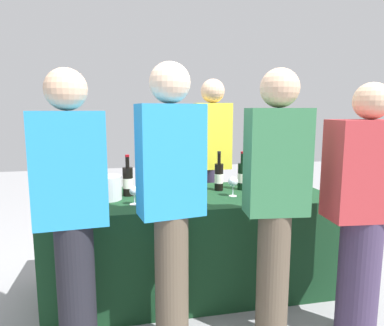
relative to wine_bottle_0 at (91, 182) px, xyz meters
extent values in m
plane|color=gray|center=(0.75, -0.13, -0.87)|extent=(12.00, 12.00, 0.00)
cube|color=#14381E|center=(0.75, -0.13, -0.49)|extent=(2.11, 0.82, 0.76)
cylinder|color=black|center=(0.00, 0.00, 0.00)|extent=(0.08, 0.08, 0.21)
cylinder|color=black|center=(0.00, 0.00, 0.14)|extent=(0.03, 0.03, 0.07)
cylinder|color=black|center=(0.00, 0.00, 0.18)|extent=(0.03, 0.03, 0.02)
cylinder|color=silver|center=(0.00, 0.00, -0.01)|extent=(0.08, 0.08, 0.07)
cylinder|color=black|center=(0.27, -0.05, 0.00)|extent=(0.08, 0.08, 0.22)
cylinder|color=black|center=(0.27, -0.05, 0.15)|extent=(0.03, 0.03, 0.08)
cylinder|color=maroon|center=(0.27, -0.05, 0.20)|extent=(0.03, 0.03, 0.02)
cylinder|color=silver|center=(0.27, -0.05, -0.01)|extent=(0.08, 0.08, 0.08)
cylinder|color=black|center=(0.42, 0.04, 0.01)|extent=(0.07, 0.07, 0.24)
cylinder|color=black|center=(0.42, 0.04, 0.17)|extent=(0.03, 0.03, 0.09)
cylinder|color=maroon|center=(0.42, 0.04, 0.22)|extent=(0.03, 0.03, 0.02)
cylinder|color=silver|center=(0.42, 0.04, 0.00)|extent=(0.07, 0.07, 0.08)
cylinder|color=black|center=(0.83, 0.06, 0.00)|extent=(0.07, 0.07, 0.22)
cylinder|color=black|center=(0.83, 0.06, 0.16)|extent=(0.03, 0.03, 0.08)
cylinder|color=black|center=(0.83, 0.06, 0.20)|extent=(0.03, 0.03, 0.02)
cylinder|color=silver|center=(0.83, 0.06, -0.01)|extent=(0.07, 0.07, 0.08)
cylinder|color=black|center=(1.00, -0.02, 0.00)|extent=(0.07, 0.07, 0.22)
cylinder|color=black|center=(1.00, -0.02, 0.15)|extent=(0.03, 0.03, 0.08)
cylinder|color=black|center=(1.00, -0.02, 0.20)|extent=(0.03, 0.03, 0.02)
cylinder|color=silver|center=(1.00, -0.02, -0.01)|extent=(0.07, 0.07, 0.08)
cylinder|color=black|center=(1.19, -0.03, 0.00)|extent=(0.07, 0.07, 0.22)
cylinder|color=black|center=(1.19, -0.03, 0.15)|extent=(0.03, 0.03, 0.08)
cylinder|color=maroon|center=(1.19, -0.03, 0.20)|extent=(0.03, 0.03, 0.02)
cylinder|color=silver|center=(1.19, -0.03, -0.01)|extent=(0.07, 0.07, 0.08)
cylinder|color=black|center=(1.33, 0.04, 0.00)|extent=(0.08, 0.08, 0.23)
cylinder|color=black|center=(1.33, 0.04, 0.16)|extent=(0.03, 0.03, 0.08)
cylinder|color=gold|center=(1.33, 0.04, 0.21)|extent=(0.03, 0.03, 0.02)
cylinder|color=silver|center=(1.33, 0.04, -0.01)|extent=(0.08, 0.08, 0.08)
cylinder|color=black|center=(1.52, -0.04, -0.01)|extent=(0.07, 0.07, 0.20)
cylinder|color=black|center=(1.52, -0.04, 0.13)|extent=(0.03, 0.03, 0.08)
cylinder|color=maroon|center=(1.52, -0.04, 0.18)|extent=(0.03, 0.03, 0.02)
cylinder|color=silver|center=(1.52, -0.04, -0.02)|extent=(0.07, 0.07, 0.07)
cylinder|color=silver|center=(0.31, -0.31, -0.11)|extent=(0.07, 0.07, 0.00)
cylinder|color=silver|center=(0.31, -0.31, -0.07)|extent=(0.01, 0.01, 0.06)
sphere|color=silver|center=(0.31, -0.31, -0.01)|extent=(0.07, 0.07, 0.07)
sphere|color=#590C19|center=(0.31, -0.31, -0.02)|extent=(0.04, 0.04, 0.04)
cylinder|color=silver|center=(0.44, -0.33, -0.11)|extent=(0.06, 0.06, 0.00)
cylinder|color=silver|center=(0.44, -0.33, -0.07)|extent=(0.01, 0.01, 0.06)
sphere|color=silver|center=(0.44, -0.33, -0.01)|extent=(0.07, 0.07, 0.07)
sphere|color=#590C19|center=(0.44, -0.33, -0.02)|extent=(0.04, 0.04, 0.04)
cylinder|color=silver|center=(0.63, -0.22, -0.11)|extent=(0.06, 0.06, 0.00)
cylinder|color=silver|center=(0.63, -0.22, -0.07)|extent=(0.01, 0.01, 0.07)
sphere|color=silver|center=(0.63, -0.22, -0.01)|extent=(0.07, 0.07, 0.07)
cylinder|color=silver|center=(1.05, -0.23, -0.11)|extent=(0.06, 0.06, 0.00)
cylinder|color=silver|center=(1.05, -0.23, -0.07)|extent=(0.01, 0.01, 0.08)
sphere|color=silver|center=(1.05, -0.23, 0.00)|extent=(0.08, 0.08, 0.08)
cylinder|color=silver|center=(0.13, -0.13, -0.02)|extent=(0.20, 0.20, 0.17)
cylinder|color=#3F3351|center=(1.10, 0.57, -0.45)|extent=(0.19, 0.19, 0.84)
cube|color=yellow|center=(1.10, 0.57, 0.29)|extent=(0.35, 0.20, 0.63)
sphere|color=#D8AD8C|center=(1.10, 0.57, 0.72)|extent=(0.23, 0.23, 0.23)
cylinder|color=black|center=(-0.04, -0.78, -0.47)|extent=(0.21, 0.21, 0.80)
cube|color=#268CCC|center=(-0.04, -0.78, 0.23)|extent=(0.39, 0.23, 0.60)
sphere|color=#D8AD8C|center=(-0.04, -0.78, 0.64)|extent=(0.22, 0.22, 0.22)
cylinder|color=brown|center=(0.50, -0.80, -0.46)|extent=(0.20, 0.20, 0.82)
cube|color=#268CCC|center=(0.50, -0.80, 0.26)|extent=(0.38, 0.25, 0.62)
sphere|color=beige|center=(0.50, -0.80, 0.68)|extent=(0.22, 0.22, 0.22)
cylinder|color=brown|center=(1.10, -0.85, -0.46)|extent=(0.19, 0.19, 0.81)
cube|color=#337247|center=(1.10, -0.85, 0.24)|extent=(0.37, 0.23, 0.61)
sphere|color=#D8AD8C|center=(1.10, -0.85, 0.66)|extent=(0.22, 0.22, 0.22)
cylinder|color=#3F3351|center=(1.62, -0.94, -0.48)|extent=(0.24, 0.24, 0.77)
cube|color=#B23338|center=(1.62, -0.94, 0.19)|extent=(0.46, 0.28, 0.58)
sphere|color=#D8AD8C|center=(1.62, -0.94, 0.59)|extent=(0.21, 0.21, 0.21)
camera|label=1|loc=(0.23, -2.66, 0.54)|focal=32.26mm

